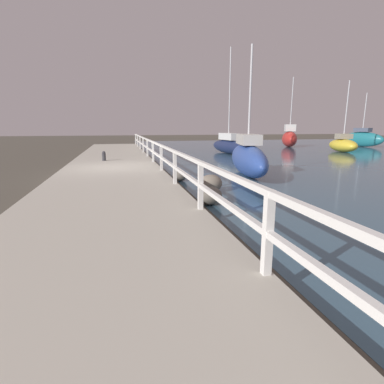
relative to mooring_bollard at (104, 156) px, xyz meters
The scene contains 12 objects.
ground_plane 2.78m from the mooring_bollard, 80.76° to the right, with size 120.00×120.00×0.00m, color #4C473D.
dock_walkway 2.75m from the mooring_bollard, 80.76° to the right, with size 4.08×36.00×0.33m.
railing 3.61m from the mooring_bollard, 48.46° to the right, with size 0.10×32.50×1.02m.
boulder_downstream 7.86m from the mooring_bollard, 63.20° to the right, with size 0.74×0.67×0.56m.
boulder_far_strip 9.07m from the mooring_bollard, 70.37° to the right, with size 0.66×0.60×0.50m.
boulder_upstream 5.72m from the mooring_bollard, 58.70° to the right, with size 0.56×0.50×0.42m.
mooring_bollard is the anchor object (origin of this frame).
sailboat_teal 27.14m from the mooring_bollard, 22.18° to the left, with size 2.19×4.63×5.33m.
sailboat_yellow 19.36m from the mooring_bollard, 15.54° to the left, with size 2.21×3.79×5.58m.
sailboat_navy 10.76m from the mooring_bollard, 33.51° to the left, with size 1.41×5.68×7.64m.
sailboat_blue 7.34m from the mooring_bollard, 33.73° to the right, with size 2.41×5.79×5.24m.
sailboat_red 21.19m from the mooring_bollard, 33.43° to the left, with size 2.55×3.57×6.76m.
Camera 1 is at (0.32, -13.27, 2.05)m, focal length 28.00 mm.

